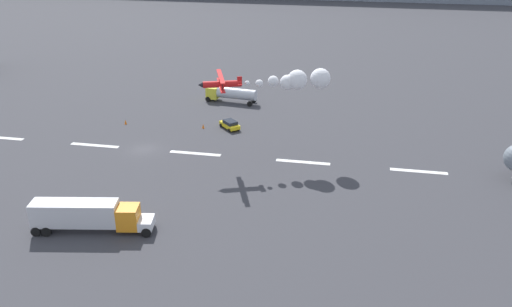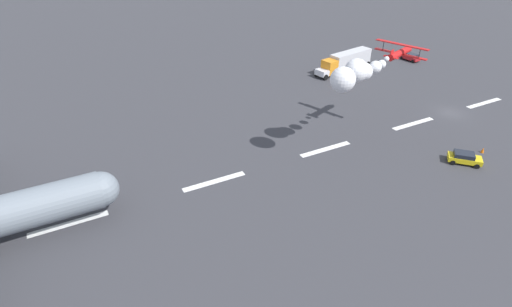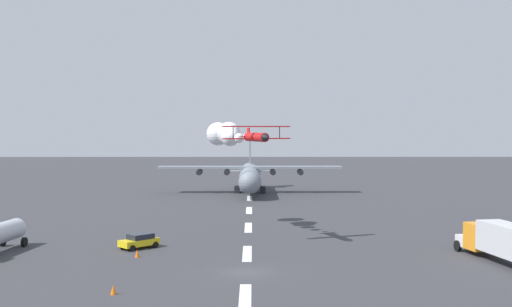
{
  "view_description": "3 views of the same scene",
  "coord_description": "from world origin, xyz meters",
  "px_view_note": "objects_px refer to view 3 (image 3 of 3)",
  "views": [
    {
      "loc": [
        32.15,
        -73.5,
        33.64
      ],
      "look_at": [
        18.31,
        -2.85,
        2.05
      ],
      "focal_mm": 38.48,
      "sensor_mm": 36.0,
      "label": 1
    },
    {
      "loc": [
        55.48,
        37.84,
        28.46
      ],
      "look_at": [
        35.64,
        0.0,
        2.37
      ],
      "focal_mm": 28.33,
      "sensor_mm": 36.0,
      "label": 2
    },
    {
      "loc": [
        -54.63,
        -0.56,
        12.48
      ],
      "look_at": [
        13.06,
        -0.9,
        9.76
      ],
      "focal_mm": 44.76,
      "sensor_mm": 36.0,
      "label": 3
    }
  ],
  "objects_px": {
    "traffic_cone_near": "(113,290)",
    "traffic_cone_far": "(137,253)",
    "stunt_biplane_red": "(228,135)",
    "semi_truck_orange": "(508,242)",
    "airport_staff_sedan": "(139,241)",
    "cargo_transport_plane": "(250,176)"
  },
  "relations": [
    {
      "from": "traffic_cone_near",
      "to": "cargo_transport_plane",
      "type": "bearing_deg",
      "value": -7.71
    },
    {
      "from": "semi_truck_orange",
      "to": "airport_staff_sedan",
      "type": "height_order",
      "value": "semi_truck_orange"
    },
    {
      "from": "stunt_biplane_red",
      "to": "airport_staff_sedan",
      "type": "height_order",
      "value": "stunt_biplane_red"
    },
    {
      "from": "traffic_cone_near",
      "to": "airport_staff_sedan",
      "type": "bearing_deg",
      "value": 4.03
    },
    {
      "from": "cargo_transport_plane",
      "to": "semi_truck_orange",
      "type": "relative_size",
      "value": 2.5
    },
    {
      "from": "traffic_cone_near",
      "to": "traffic_cone_far",
      "type": "bearing_deg",
      "value": 2.94
    },
    {
      "from": "cargo_transport_plane",
      "to": "traffic_cone_far",
      "type": "xyz_separation_m",
      "value": [
        -59.39,
        10.61,
        -2.99
      ]
    },
    {
      "from": "airport_staff_sedan",
      "to": "traffic_cone_near",
      "type": "relative_size",
      "value": 5.54
    },
    {
      "from": "airport_staff_sedan",
      "to": "traffic_cone_far",
      "type": "xyz_separation_m",
      "value": [
        -4.55,
        -0.59,
        -0.44
      ]
    },
    {
      "from": "traffic_cone_near",
      "to": "traffic_cone_far",
      "type": "distance_m",
      "value": 13.81
    },
    {
      "from": "stunt_biplane_red",
      "to": "semi_truck_orange",
      "type": "bearing_deg",
      "value": -127.49
    },
    {
      "from": "cargo_transport_plane",
      "to": "airport_staff_sedan",
      "type": "height_order",
      "value": "cargo_transport_plane"
    },
    {
      "from": "cargo_transport_plane",
      "to": "semi_truck_orange",
      "type": "height_order",
      "value": "cargo_transport_plane"
    },
    {
      "from": "stunt_biplane_red",
      "to": "traffic_cone_far",
      "type": "xyz_separation_m",
      "value": [
        -16.44,
        8.15,
        -11.3
      ]
    },
    {
      "from": "cargo_transport_plane",
      "to": "traffic_cone_far",
      "type": "distance_m",
      "value": 60.4
    },
    {
      "from": "cargo_transport_plane",
      "to": "semi_truck_orange",
      "type": "distance_m",
      "value": 67.4
    },
    {
      "from": "semi_truck_orange",
      "to": "stunt_biplane_red",
      "type": "bearing_deg",
      "value": 52.51
    },
    {
      "from": "cargo_transport_plane",
      "to": "stunt_biplane_red",
      "type": "distance_m",
      "value": 43.82
    },
    {
      "from": "semi_truck_orange",
      "to": "airport_staff_sedan",
      "type": "bearing_deg",
      "value": 76.77
    },
    {
      "from": "semi_truck_orange",
      "to": "traffic_cone_near",
      "type": "xyz_separation_m",
      "value": [
        -10.12,
        33.65,
        -1.74
      ]
    },
    {
      "from": "traffic_cone_far",
      "to": "semi_truck_orange",
      "type": "bearing_deg",
      "value": -96.1
    },
    {
      "from": "airport_staff_sedan",
      "to": "semi_truck_orange",
      "type": "bearing_deg",
      "value": -103.23
    }
  ]
}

